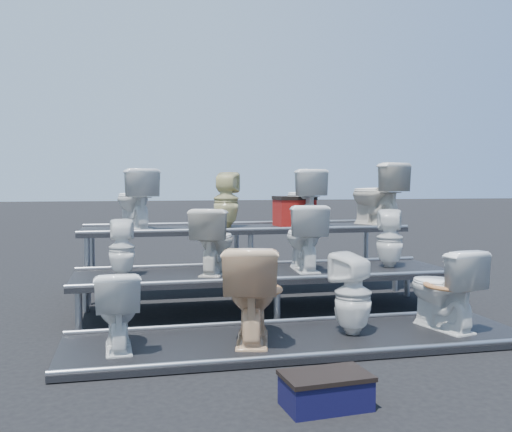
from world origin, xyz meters
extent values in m
plane|color=black|center=(0.00, 0.00, 0.00)|extent=(80.00, 80.00, 0.00)
cube|color=black|center=(0.00, -1.30, 0.03)|extent=(4.20, 1.20, 0.06)
cube|color=black|center=(0.00, 0.00, 0.23)|extent=(4.20, 1.20, 0.46)
cube|color=black|center=(0.00, 1.30, 0.43)|extent=(4.20, 1.20, 0.86)
imported|color=silver|center=(-1.60, -1.30, 0.39)|extent=(0.39, 0.66, 0.66)
imported|color=#E5B98A|center=(-0.45, -1.30, 0.49)|extent=(0.66, 0.92, 0.85)
imported|color=silver|center=(0.50, -1.30, 0.44)|extent=(0.45, 0.45, 0.75)
imported|color=silver|center=(1.42, -1.30, 0.45)|extent=(0.59, 0.83, 0.77)
imported|color=silver|center=(-1.57, 0.00, 0.76)|extent=(0.28, 0.28, 0.61)
imported|color=beige|center=(-0.59, 0.00, 0.82)|extent=(0.64, 0.81, 0.72)
imported|color=silver|center=(0.44, 0.00, 0.83)|extent=(0.48, 0.77, 0.75)
imported|color=silver|center=(1.49, 0.00, 0.80)|extent=(0.41, 0.41, 0.68)
imported|color=silver|center=(-1.42, 1.30, 1.24)|extent=(0.64, 0.85, 0.77)
imported|color=#CCC385|center=(-0.23, 1.30, 1.23)|extent=(0.44, 0.44, 0.74)
imported|color=silver|center=(0.84, 1.30, 1.25)|extent=(0.48, 0.78, 0.77)
imported|color=beige|center=(1.92, 1.30, 1.29)|extent=(0.75, 0.96, 0.86)
cube|color=maroon|center=(0.73, 1.35, 1.04)|extent=(0.52, 0.43, 0.36)
cube|color=black|center=(-0.27, -2.73, 0.10)|extent=(0.57, 0.37, 0.20)
camera|label=1|loc=(-1.50, -6.15, 1.46)|focal=40.00mm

